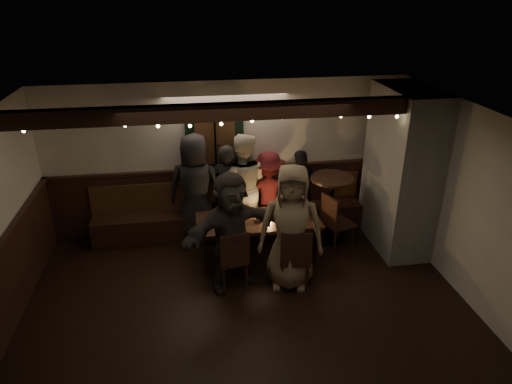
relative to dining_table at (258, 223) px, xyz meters
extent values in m
cube|color=black|center=(-0.35, -1.40, -0.62)|extent=(6.00, 5.00, 0.01)
cube|color=black|center=(-0.35, -1.40, 1.99)|extent=(6.00, 5.00, 0.01)
cube|color=silver|center=(-0.35, 1.11, 0.68)|extent=(6.00, 0.01, 2.60)
cube|color=silver|center=(2.65, -1.40, 0.68)|extent=(0.01, 5.00, 2.60)
cube|color=#301B12|center=(-0.35, 1.08, -0.07)|extent=(6.00, 0.05, 1.10)
cube|color=gray|center=(2.30, 0.10, 0.68)|extent=(0.70, 1.40, 2.60)
cube|color=#301B12|center=(-0.35, 0.83, -0.39)|extent=(4.60, 0.45, 0.45)
cube|color=#4E2A19|center=(-0.35, 1.01, 0.08)|extent=(4.60, 0.06, 0.50)
cube|color=black|center=(-0.55, 1.04, 1.03)|extent=(0.95, 0.04, 1.00)
cube|color=#4E2A19|center=(-0.55, 0.98, 1.03)|extent=(0.64, 0.12, 0.76)
cube|color=#301B12|center=(-0.35, -0.40, 1.87)|extent=(6.00, 0.16, 0.22)
sphere|color=#FFE599|center=(-2.95, -0.42, 1.74)|extent=(0.04, 0.04, 0.04)
sphere|color=#FFE599|center=(-2.55, -0.42, 1.76)|extent=(0.04, 0.04, 0.04)
sphere|color=#FFE599|center=(-2.15, -0.42, 1.77)|extent=(0.04, 0.04, 0.04)
sphere|color=#FFE599|center=(-1.75, -0.42, 1.75)|extent=(0.04, 0.04, 0.04)
sphere|color=#FFE599|center=(-1.35, -0.42, 1.73)|extent=(0.04, 0.04, 0.04)
sphere|color=#FFE599|center=(-0.95, -0.42, 1.71)|extent=(0.04, 0.04, 0.04)
sphere|color=#FFE599|center=(-0.55, -0.42, 1.72)|extent=(0.04, 0.04, 0.04)
sphere|color=#FFE599|center=(-0.15, -0.42, 1.74)|extent=(0.04, 0.04, 0.04)
sphere|color=#FFE599|center=(0.25, -0.42, 1.76)|extent=(0.04, 0.04, 0.04)
sphere|color=#FFE599|center=(0.65, -0.42, 1.77)|extent=(0.04, 0.04, 0.04)
sphere|color=#FFE599|center=(1.05, -0.42, 1.75)|extent=(0.04, 0.04, 0.04)
sphere|color=#FFE599|center=(1.45, -0.42, 1.73)|extent=(0.04, 0.04, 0.04)
sphere|color=#FFE599|center=(1.85, -0.42, 1.71)|extent=(0.04, 0.04, 0.04)
sphere|color=#FFE599|center=(2.25, -0.42, 1.72)|extent=(0.04, 0.04, 0.04)
cube|color=#301B12|center=(0.00, 0.00, 0.03)|extent=(1.90, 0.81, 0.05)
cylinder|color=#301B12|center=(-0.87, -0.33, -0.31)|extent=(0.06, 0.06, 0.62)
cylinder|color=#301B12|center=(-0.87, 0.34, -0.31)|extent=(0.06, 0.06, 0.62)
cylinder|color=#301B12|center=(0.88, -0.33, -0.31)|extent=(0.06, 0.06, 0.62)
cylinder|color=#301B12|center=(0.88, 0.34, -0.31)|extent=(0.06, 0.06, 0.62)
cylinder|color=#BF7226|center=(-0.56, 0.07, 0.12)|extent=(0.06, 0.06, 0.13)
cylinder|color=#BF7226|center=(-0.43, -0.22, 0.12)|extent=(0.06, 0.06, 0.13)
cylinder|color=silver|center=(-0.03, 0.17, 0.12)|extent=(0.06, 0.06, 0.13)
cylinder|color=#BF7226|center=(0.28, -0.14, 0.12)|extent=(0.06, 0.06, 0.13)
cylinder|color=silver|center=(0.49, 0.13, 0.12)|extent=(0.06, 0.06, 0.13)
cylinder|color=#BF7226|center=(0.72, -0.10, 0.12)|extent=(0.06, 0.06, 0.13)
cylinder|color=white|center=(-0.46, -0.27, 0.06)|extent=(0.23, 0.23, 0.01)
cube|color=#B2B2B7|center=(0.00, -0.04, 0.08)|extent=(0.14, 0.09, 0.05)
cylinder|color=#990C0C|center=(-0.03, -0.04, 0.13)|extent=(0.03, 0.03, 0.14)
cylinder|color=gold|center=(0.03, -0.04, 0.13)|extent=(0.03, 0.03, 0.14)
cylinder|color=silver|center=(0.20, 0.05, 0.09)|extent=(0.05, 0.05, 0.07)
sphere|color=#FFB24C|center=(0.20, 0.05, 0.15)|extent=(0.03, 0.03, 0.03)
cube|color=#301B12|center=(-0.48, -0.64, -0.20)|extent=(0.48, 0.48, 0.04)
cube|color=#301B12|center=(-0.45, -0.82, 0.06)|extent=(0.41, 0.11, 0.47)
cylinder|color=#301B12|center=(-0.35, -0.44, -0.42)|extent=(0.04, 0.04, 0.40)
cylinder|color=#301B12|center=(-0.29, -0.77, -0.42)|extent=(0.04, 0.04, 0.40)
cylinder|color=#301B12|center=(-0.68, -0.50, -0.42)|extent=(0.04, 0.04, 0.40)
cylinder|color=#301B12|center=(-0.62, -0.83, -0.42)|extent=(0.04, 0.04, 0.40)
cube|color=#301B12|center=(0.39, -0.78, -0.18)|extent=(0.49, 0.49, 0.04)
cube|color=#301B12|center=(0.37, -0.98, 0.09)|extent=(0.43, 0.10, 0.49)
cylinder|color=#301B12|center=(0.59, -0.64, -0.41)|extent=(0.04, 0.04, 0.42)
cylinder|color=#301B12|center=(0.54, -0.98, -0.41)|extent=(0.04, 0.04, 0.42)
cylinder|color=#301B12|center=(0.25, -0.59, -0.41)|extent=(0.04, 0.04, 0.42)
cylinder|color=#301B12|center=(0.20, -0.93, -0.41)|extent=(0.04, 0.04, 0.42)
cube|color=#301B12|center=(1.34, 0.10, -0.18)|extent=(0.54, 0.54, 0.04)
cube|color=#301B12|center=(1.15, 0.04, 0.09)|extent=(0.17, 0.42, 0.49)
cylinder|color=#301B12|center=(1.56, -0.02, -0.41)|extent=(0.04, 0.04, 0.42)
cylinder|color=#301B12|center=(1.22, -0.12, -0.41)|extent=(0.04, 0.04, 0.42)
cylinder|color=#301B12|center=(1.45, 0.32, -0.41)|extent=(0.04, 0.04, 0.42)
cylinder|color=#301B12|center=(1.12, 0.21, -0.41)|extent=(0.04, 0.04, 0.42)
cylinder|color=black|center=(1.29, 0.40, -0.60)|extent=(0.58, 0.58, 0.03)
cylinder|color=black|center=(1.29, 0.40, -0.07)|extent=(0.08, 0.08, 1.11)
cylinder|color=#301B12|center=(1.29, 0.40, 0.49)|extent=(0.71, 0.71, 0.04)
imported|color=black|center=(-0.91, 0.77, 0.30)|extent=(1.01, 0.76, 1.85)
imported|color=black|center=(-0.39, 0.70, 0.22)|extent=(0.72, 0.61, 1.67)
imported|color=beige|center=(-0.14, 0.73, 0.30)|extent=(1.01, 0.86, 1.83)
imported|color=#5C181C|center=(0.30, 0.77, 0.12)|extent=(0.99, 0.61, 1.48)
imported|color=black|center=(0.84, 0.67, 0.14)|extent=(0.92, 0.47, 1.51)
imported|color=#3A312D|center=(-0.48, -0.65, 0.25)|extent=(1.69, 1.09, 1.75)
imported|color=#99805F|center=(0.33, -0.76, 0.30)|extent=(1.01, 0.78, 1.85)
camera|label=1|loc=(-1.00, -6.11, 3.38)|focal=32.00mm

